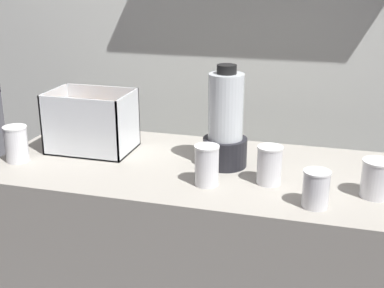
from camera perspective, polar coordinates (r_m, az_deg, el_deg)
The scene contains 9 objects.
counter at distance 2.00m, azimuth 0.00°, elevation -14.46°, with size 1.40×0.64×0.90m, color #9E998E.
back_wall_unit at distance 2.43m, azimuth 5.13°, elevation 12.29°, with size 2.60×0.24×2.50m.
carrot_display_bin at distance 1.96m, azimuth -11.12°, elevation 1.36°, with size 0.30×0.21×0.23m.
blender_pitcher at distance 1.75m, azimuth 3.75°, elevation 2.10°, with size 0.15×0.15×0.36m.
juice_cup_mango_far_left at distance 1.92m, azimuth -18.99°, elevation -0.22°, with size 0.08×0.08×0.13m.
juice_cup_pomegranate_left at distance 1.62m, azimuth 1.65°, elevation -2.65°, with size 0.08×0.08×0.13m.
juice_cup_pomegranate_middle at distance 1.65m, azimuth 8.62°, elevation -2.58°, with size 0.08×0.08×0.13m.
juice_cup_pomegranate_right at distance 1.52m, azimuth 13.64°, elevation -5.08°, with size 0.08×0.08×0.11m.
juice_cup_orange_far_right at distance 1.64m, azimuth 19.88°, elevation -3.92°, with size 0.09×0.09×0.12m.
Camera 1 is at (0.45, -1.60, 1.56)m, focal length 47.80 mm.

